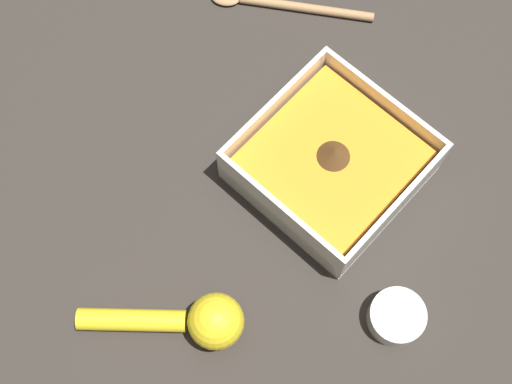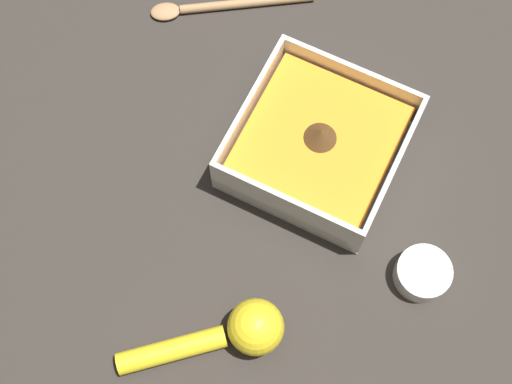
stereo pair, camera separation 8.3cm
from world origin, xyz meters
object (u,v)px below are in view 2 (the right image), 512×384
(lemon_squeezer, at_px, (234,331))
(wooden_spoon, at_px, (223,6))
(square_dish, at_px, (318,146))
(spice_bowl, at_px, (422,274))

(lemon_squeezer, distance_m, wooden_spoon, 0.44)
(square_dish, height_order, lemon_squeezer, square_dish)
(spice_bowl, relative_size, lemon_squeezer, 0.41)
(lemon_squeezer, height_order, wooden_spoon, lemon_squeezer)
(lemon_squeezer, bearing_deg, square_dish, 50.84)
(spice_bowl, bearing_deg, lemon_squeezer, -136.14)
(spice_bowl, bearing_deg, wooden_spoon, 148.84)
(spice_bowl, xyz_separation_m, wooden_spoon, (-0.38, 0.23, -0.01))
(lemon_squeezer, xyz_separation_m, wooden_spoon, (-0.21, 0.39, -0.02))
(spice_bowl, bearing_deg, square_dish, 153.07)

